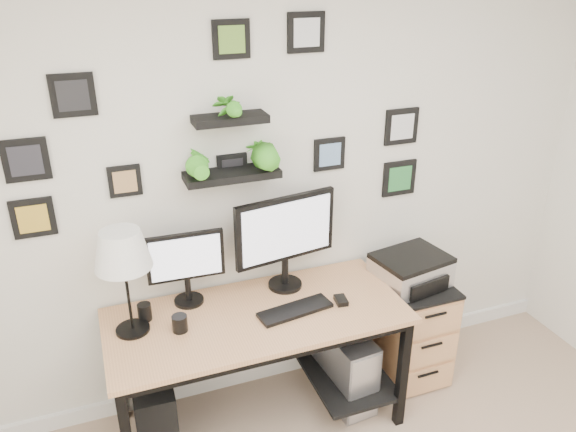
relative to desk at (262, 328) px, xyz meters
name	(u,v)px	position (x,y,z in m)	size (l,w,h in m)	color
room	(282,365)	(0.23, 0.32, -0.58)	(4.00, 4.00, 4.00)	tan
desk	(262,328)	(0.00, 0.00, 0.00)	(1.60, 0.70, 0.75)	tan
monitor_left	(186,263)	(-0.36, 0.20, 0.37)	(0.42, 0.17, 0.42)	black
monitor_right	(286,235)	(0.20, 0.17, 0.46)	(0.60, 0.22, 0.56)	black
keyboard	(295,310)	(0.16, -0.09, 0.13)	(0.41, 0.13, 0.02)	black
mouse	(341,300)	(0.43, -0.09, 0.14)	(0.06, 0.09, 0.03)	black
table_lamp	(122,252)	(-0.68, 0.05, 0.58)	(0.28, 0.28, 0.57)	black
mug	(180,323)	(-0.45, -0.04, 0.17)	(0.08, 0.08, 0.09)	black
pen_cup	(145,312)	(-0.60, 0.12, 0.17)	(0.07, 0.07, 0.09)	black
pc_tower_black	(154,409)	(-0.62, 0.01, -0.39)	(0.21, 0.47, 0.47)	black
pc_tower_grey	(344,365)	(0.51, -0.03, -0.39)	(0.25, 0.50, 0.48)	gray
file_cabinet	(407,328)	(0.99, 0.06, -0.29)	(0.43, 0.53, 0.67)	tan
printer	(411,270)	(0.97, 0.05, 0.14)	(0.47, 0.40, 0.19)	silver
wall_decor	(233,139)	(-0.05, 0.26, 1.01)	(2.27, 0.18, 1.09)	black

